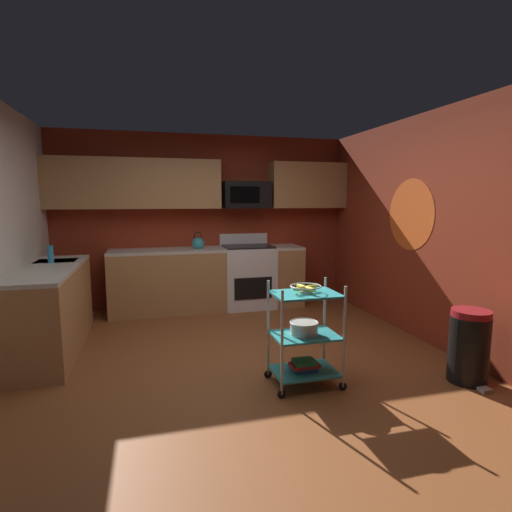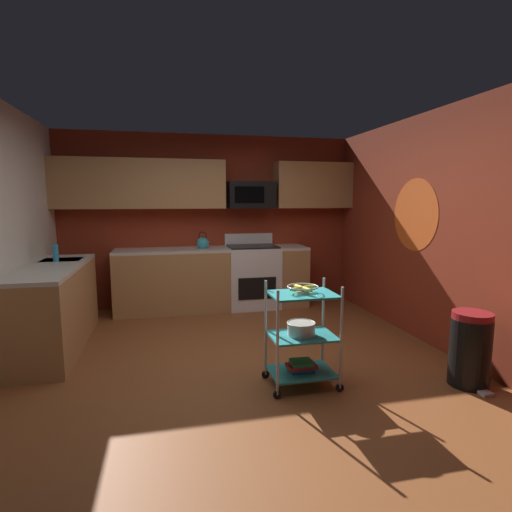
{
  "view_description": "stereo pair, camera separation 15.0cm",
  "coord_description": "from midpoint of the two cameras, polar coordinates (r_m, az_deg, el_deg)",
  "views": [
    {
      "loc": [
        -0.82,
        -3.74,
        1.63
      ],
      "look_at": [
        0.23,
        0.22,
        1.05
      ],
      "focal_mm": 28.12,
      "sensor_mm": 36.0,
      "label": 1
    },
    {
      "loc": [
        -0.68,
        -3.78,
        1.63
      ],
      "look_at": [
        0.23,
        0.22,
        1.05
      ],
      "focal_mm": 28.12,
      "sensor_mm": 36.0,
      "label": 2
    }
  ],
  "objects": [
    {
      "name": "oven_range",
      "position": [
        6.12,
        -1.87,
        -2.81
      ],
      "size": [
        0.76,
        0.65,
        1.1
      ],
      "color": "white",
      "rests_on": "ground"
    },
    {
      "name": "wall_right",
      "position": [
        4.81,
        23.55,
        3.44
      ],
      "size": [
        0.06,
        4.8,
        2.6
      ],
      "primitive_type": "cube",
      "color": "maroon",
      "rests_on": "ground"
    },
    {
      "name": "fruit_bowl",
      "position": [
        3.48,
        5.84,
        -4.51
      ],
      "size": [
        0.27,
        0.27,
        0.07
      ],
      "color": "silver",
      "rests_on": "rolling_cart"
    },
    {
      "name": "wall_flower_decal",
      "position": [
        5.13,
        20.33,
        5.53
      ],
      "size": [
        0.0,
        0.85,
        0.85
      ],
      "primitive_type": "cylinder",
      "rotation": [
        0.0,
        1.57,
        0.0
      ],
      "color": "#E5591E"
    },
    {
      "name": "floor",
      "position": [
        4.17,
        -3.39,
        -15.26
      ],
      "size": [
        4.4,
        4.8,
        0.04
      ],
      "primitive_type": "cube",
      "color": "brown",
      "rests_on": "ground"
    },
    {
      "name": "dish_soap_bottle",
      "position": [
        5.11,
        -27.95,
        0.25
      ],
      "size": [
        0.06,
        0.06,
        0.2
      ],
      "primitive_type": "cylinder",
      "color": "#2D8CBF",
      "rests_on": "counter_run"
    },
    {
      "name": "rolling_cart",
      "position": [
        3.59,
        5.75,
        -11.11
      ],
      "size": [
        0.62,
        0.42,
        0.91
      ],
      "color": "silver",
      "rests_on": "ground"
    },
    {
      "name": "mixing_bowl_large",
      "position": [
        3.57,
        5.62,
        -10.13
      ],
      "size": [
        0.25,
        0.25,
        0.11
      ],
      "color": "silver",
      "rests_on": "rolling_cart"
    },
    {
      "name": "wall_back",
      "position": [
        6.24,
        -7.96,
        4.92
      ],
      "size": [
        4.52,
        0.06,
        2.6
      ],
      "primitive_type": "cube",
      "color": "maroon",
      "rests_on": "ground"
    },
    {
      "name": "microwave",
      "position": [
        6.12,
        -2.15,
        8.68
      ],
      "size": [
        0.7,
        0.39,
        0.4
      ],
      "color": "black"
    },
    {
      "name": "counter_run",
      "position": [
        5.49,
        -14.72,
        -4.5
      ],
      "size": [
        3.62,
        2.47,
        0.92
      ],
      "color": "#B27F4C",
      "rests_on": "ground"
    },
    {
      "name": "kettle",
      "position": [
        5.92,
        -8.96,
        1.79
      ],
      "size": [
        0.21,
        0.18,
        0.26
      ],
      "color": "teal",
      "rests_on": "counter_run"
    },
    {
      "name": "upper_cabinets",
      "position": [
        6.03,
        -9.1,
        10.02
      ],
      "size": [
        4.4,
        0.33,
        0.7
      ],
      "color": "#B27F4C"
    },
    {
      "name": "trash_can",
      "position": [
        4.1,
        27.09,
        -11.36
      ],
      "size": [
        0.34,
        0.42,
        0.66
      ],
      "color": "black",
      "rests_on": "ground"
    },
    {
      "name": "book_stack",
      "position": [
        3.69,
        5.68,
        -15.19
      ],
      "size": [
        0.26,
        0.17,
        0.09
      ],
      "color": "#1E4C8C",
      "rests_on": "rolling_cart"
    }
  ]
}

